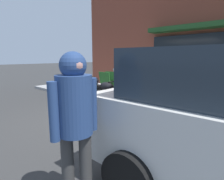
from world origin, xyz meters
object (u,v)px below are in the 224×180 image
object	(u,v)px
touring_motorcycle	(101,93)
parked_bicycle	(73,92)
sandwich_board_sign	(107,84)
pedestrian_walking	(75,113)

from	to	relation	value
touring_motorcycle	parked_bicycle	distance (m)	1.65
parked_bicycle	sandwich_board_sign	distance (m)	1.40
touring_motorcycle	sandwich_board_sign	world-z (taller)	touring_motorcycle
touring_motorcycle	sandwich_board_sign	bearing A→B (deg)	127.62
parked_bicycle	sandwich_board_sign	bearing A→B (deg)	66.17
touring_motorcycle	parked_bicycle	bearing A→B (deg)	175.78
touring_motorcycle	parked_bicycle	xyz separation A→B (m)	(-1.63, 0.12, -0.22)
touring_motorcycle	pedestrian_walking	distance (m)	3.67
touring_motorcycle	pedestrian_walking	xyz separation A→B (m)	(2.43, -2.70, 0.49)
parked_bicycle	pedestrian_walking	size ratio (longest dim) A/B	1.01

